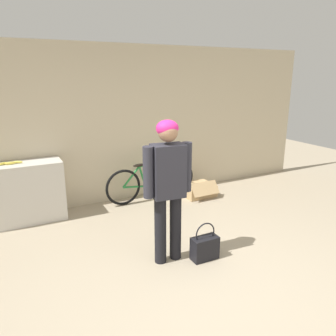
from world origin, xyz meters
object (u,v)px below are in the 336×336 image
(bicycle, at_px, (152,181))
(banana, at_px, (10,163))
(person, at_px, (168,179))
(cardboard_box, at_px, (198,190))
(handbag, at_px, (205,247))

(bicycle, distance_m, banana, 2.25)
(banana, bearing_deg, bicycle, -1.13)
(person, xyz_separation_m, banana, (-1.52, 1.91, -0.08))
(person, distance_m, cardboard_box, 2.38)
(banana, xyz_separation_m, cardboard_box, (2.99, -0.26, -0.81))
(banana, height_order, handbag, banana)
(handbag, bearing_deg, cardboard_box, 59.66)
(person, height_order, cardboard_box, person)
(bicycle, bearing_deg, handbag, -99.27)
(person, height_order, banana, person)
(person, distance_m, bicycle, 2.09)
(person, relative_size, bicycle, 0.98)
(person, xyz_separation_m, handbag, (0.39, -0.19, -0.85))
(bicycle, xyz_separation_m, cardboard_box, (0.82, -0.22, -0.23))
(cardboard_box, bearing_deg, handbag, -120.34)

